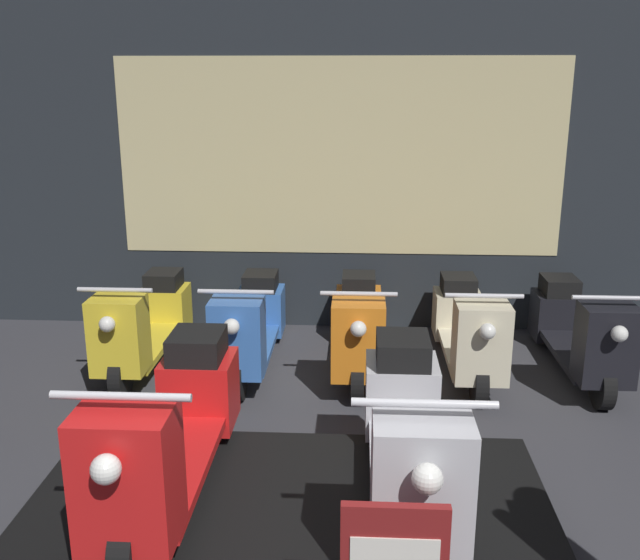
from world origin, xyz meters
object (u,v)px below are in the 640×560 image
at_px(scooter_display_left, 171,429).
at_px(scooter_backrow_3, 467,329).
at_px(scooter_backrow_0, 145,323).
at_px(scooter_display_right, 409,436).
at_px(scooter_backrow_1, 251,325).
at_px(scooter_backrow_2, 358,327).
at_px(scooter_backrow_4, 578,331).

height_order(scooter_display_left, scooter_backrow_3, scooter_display_left).
height_order(scooter_display_left, scooter_backrow_0, scooter_display_left).
bearing_deg(scooter_backrow_0, scooter_display_right, -49.93).
distance_m(scooter_display_left, scooter_display_right, 1.11).
bearing_deg(scooter_display_right, scooter_backrow_1, 115.28).
distance_m(scooter_backrow_2, scooter_backrow_4, 1.70).
bearing_deg(scooter_display_left, scooter_backrow_2, 69.18).
xyz_separation_m(scooter_backrow_1, scooter_backrow_2, (0.85, 0.00, 0.00)).
distance_m(scooter_backrow_0, scooter_backrow_1, 0.85).
distance_m(scooter_display_left, scooter_backrow_2, 2.48).
relative_size(scooter_display_left, scooter_backrow_0, 1.00).
relative_size(scooter_backrow_2, scooter_backrow_4, 1.00).
bearing_deg(scooter_display_right, scooter_backrow_4, 57.61).
bearing_deg(scooter_display_left, scooter_backrow_4, 41.81).
bearing_deg(scooter_display_right, scooter_backrow_0, 130.07).
height_order(scooter_backrow_2, scooter_backrow_3, same).
height_order(scooter_display_right, scooter_backrow_2, scooter_display_right).
relative_size(scooter_display_right, scooter_backrow_2, 1.00).
bearing_deg(scooter_backrow_4, scooter_backrow_1, 180.00).
bearing_deg(scooter_backrow_0, scooter_backrow_1, 0.00).
bearing_deg(scooter_backrow_1, scooter_backrow_2, 0.00).
bearing_deg(scooter_backrow_2, scooter_display_left, -110.82).
bearing_deg(scooter_backrow_4, scooter_backrow_2, 180.00).
bearing_deg(scooter_backrow_3, scooter_backrow_0, 180.00).
distance_m(scooter_backrow_0, scooter_backrow_4, 3.40).
xyz_separation_m(scooter_display_right, scooter_backrow_3, (0.61, 2.30, -0.30)).
bearing_deg(scooter_backrow_3, scooter_display_left, -126.84).
bearing_deg(scooter_backrow_4, scooter_backrow_3, 180.00).
height_order(scooter_backrow_0, scooter_backrow_1, same).
distance_m(scooter_backrow_0, scooter_backrow_3, 2.55).
bearing_deg(scooter_backrow_3, scooter_backrow_4, 0.00).
relative_size(scooter_backrow_1, scooter_backrow_3, 1.00).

